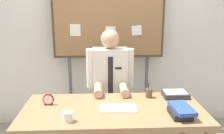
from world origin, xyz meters
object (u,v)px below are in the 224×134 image
object	(u,v)px
book_stack	(181,111)
paper_tray	(175,94)
person	(110,93)
desk_clock	(48,100)
pen_holder	(149,93)
open_notebook	(118,108)
desk	(113,116)
bulletin_board	(109,12)
coffee_mug	(68,117)

from	to	relation	value
book_stack	paper_tray	world-z (taller)	book_stack
person	desk_clock	distance (m)	0.82
person	pen_holder	distance (m)	0.55
open_notebook	pen_holder	xyz separation A→B (m)	(0.34, 0.28, 0.04)
desk	pen_holder	distance (m)	0.49
person	paper_tray	size ratio (longest dim) A/B	5.39
book_stack	person	bearing A→B (deg)	125.03
open_notebook	desk_clock	distance (m)	0.68
bulletin_board	coffee_mug	xyz separation A→B (m)	(-0.39, -1.32, -0.81)
bulletin_board	open_notebook	distance (m)	1.38
paper_tray	desk_clock	bearing A→B (deg)	-173.32
person	bulletin_board	size ratio (longest dim) A/B	0.63
bulletin_board	desk	bearing A→B (deg)	-90.00
desk	bulletin_board	xyz separation A→B (m)	(0.00, 1.07, 0.94)
open_notebook	desk_clock	xyz separation A→B (m)	(-0.67, 0.13, 0.04)
open_notebook	desk_clock	bearing A→B (deg)	168.91
bulletin_board	open_notebook	size ratio (longest dim) A/B	6.61
open_notebook	pen_holder	size ratio (longest dim) A/B	2.11
open_notebook	coffee_mug	bearing A→B (deg)	-151.61
bulletin_board	book_stack	xyz separation A→B (m)	(0.58, -1.26, -0.81)
coffee_mug	desk	bearing A→B (deg)	33.35
person	paper_tray	bearing A→B (deg)	-28.78
book_stack	open_notebook	xyz separation A→B (m)	(-0.53, 0.18, -0.04)
person	bulletin_board	world-z (taller)	bulletin_board
bulletin_board	desk_clock	xyz separation A→B (m)	(-0.62, -0.95, -0.81)
book_stack	coffee_mug	distance (m)	0.97
person	book_stack	size ratio (longest dim) A/B	4.56
pen_holder	coffee_mug	bearing A→B (deg)	-146.52
book_stack	desk_clock	size ratio (longest dim) A/B	2.83
open_notebook	coffee_mug	distance (m)	0.50
book_stack	paper_tray	distance (m)	0.47
open_notebook	desk	bearing A→B (deg)	157.50
desk	paper_tray	world-z (taller)	paper_tray
bulletin_board	paper_tray	size ratio (longest dim) A/B	8.58
person	book_stack	bearing A→B (deg)	-54.97
person	open_notebook	distance (m)	0.66
desk_clock	paper_tray	bearing A→B (deg)	6.68
pen_holder	paper_tray	bearing A→B (deg)	0.92
desk	paper_tray	bearing A→B (deg)	21.39
bulletin_board	book_stack	bearing A→B (deg)	-65.31
desk	desk_clock	distance (m)	0.65
open_notebook	coffee_mug	xyz separation A→B (m)	(-0.44, -0.24, 0.04)
desk_clock	pen_holder	xyz separation A→B (m)	(1.01, 0.15, -0.00)
open_notebook	paper_tray	xyz separation A→B (m)	(0.62, 0.28, 0.02)
book_stack	pen_holder	distance (m)	0.50
desk_clock	bulletin_board	bearing A→B (deg)	56.91
bulletin_board	paper_tray	distance (m)	1.33
desk	pen_holder	size ratio (longest dim) A/B	10.63
desk_clock	paper_tray	distance (m)	1.30
coffee_mug	paper_tray	xyz separation A→B (m)	(1.06, 0.52, -0.01)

